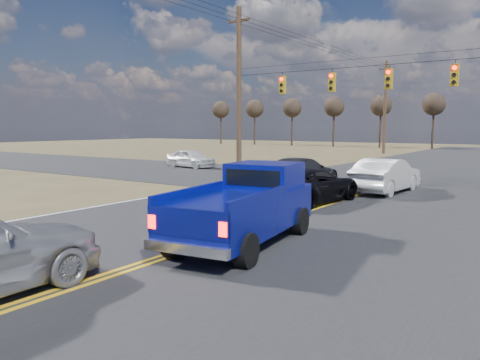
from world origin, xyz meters
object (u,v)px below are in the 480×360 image
Objects in this scene: pickup_truck at (246,206)px; cross_car_west at (190,158)px; dgrey_car_queue at (301,172)px; black_suv at (310,185)px; white_car_queue at (386,176)px.

pickup_truck reaches higher than cross_car_west.
black_suv is at bearing 126.04° from dgrey_car_queue.
cross_car_west is (-15.60, 16.02, -0.28)m from pickup_truck.
black_suv is at bearing 94.54° from pickup_truck.
pickup_truck is 7.06m from black_suv.
pickup_truck is 1.38× the size of cross_car_west.
white_car_queue is 1.17× the size of cross_car_west.
cross_car_west reaches higher than black_suv.
pickup_truck reaches higher than white_car_queue.
pickup_truck reaches higher than black_suv.
pickup_truck is 11.27m from white_car_queue.
white_car_queue is 0.94× the size of dgrey_car_queue.
cross_car_west is (-14.02, 9.15, 0.00)m from black_suv.
pickup_truck is at bearing 115.50° from dgrey_car_queue.
black_suv is 5.14m from dgrey_car_queue.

